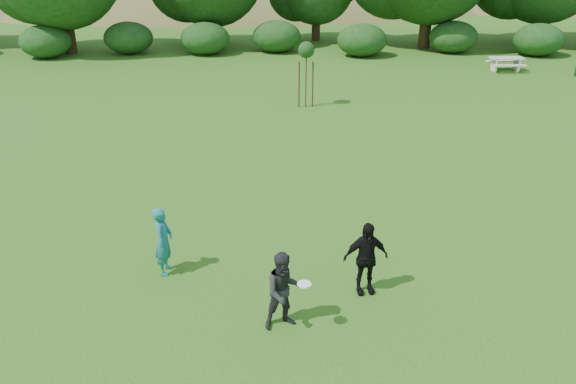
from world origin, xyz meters
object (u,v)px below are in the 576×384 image
Objects in this scene: player_black at (366,258)px; picnic_table at (506,62)px; sapling at (306,52)px; player_grey at (284,291)px; player_teal at (164,241)px.

picnic_table is (11.24, 20.76, -0.31)m from player_black.
sapling is 13.48m from picnic_table.
player_grey is 15.39m from sapling.
player_black reaches higher than player_grey.
player_teal is 0.57× the size of sapling.
sapling reaches higher than picnic_table.
player_grey is at bearing -122.41° from player_teal.
player_black is 0.58× the size of sapling.
player_black is at bearing -96.75° from player_teal.
player_teal is 3.32m from player_grey.
player_black is (1.75, 1.10, 0.01)m from player_grey.
sapling is at bearing -150.22° from picnic_table.
sapling is at bearing -11.92° from player_teal.
player_black is at bearing -118.43° from picnic_table.
picnic_table is (11.58, 6.63, -1.90)m from sapling.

